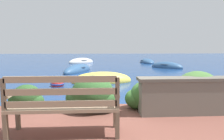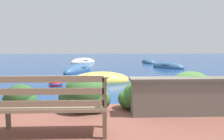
{
  "view_description": "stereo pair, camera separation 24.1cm",
  "coord_description": "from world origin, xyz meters",
  "views": [
    {
      "loc": [
        -0.19,
        -4.5,
        1.55
      ],
      "look_at": [
        0.47,
        6.83,
        0.22
      ],
      "focal_mm": 32.0,
      "sensor_mm": 36.0,
      "label": 1
    },
    {
      "loc": [
        0.05,
        -4.51,
        1.55
      ],
      "look_at": [
        0.47,
        6.83,
        0.22
      ],
      "focal_mm": 32.0,
      "sensor_mm": 36.0,
      "label": 2
    }
  ],
  "objects": [
    {
      "name": "ground_plane",
      "position": [
        0.0,
        0.0,
        0.0
      ],
      "size": [
        80.0,
        80.0,
        0.0
      ],
      "color": "navy"
    },
    {
      "name": "park_bench",
      "position": [
        -0.74,
        -1.6,
        0.71
      ],
      "size": [
        1.64,
        0.48,
        0.93
      ],
      "rotation": [
        0.0,
        0.0,
        -0.01
      ],
      "color": "brown",
      "rests_on": "patio_terrace"
    },
    {
      "name": "stone_wall",
      "position": [
        1.51,
        -0.75,
        0.59
      ],
      "size": [
        1.98,
        0.39,
        0.73
      ],
      "color": "#666056",
      "rests_on": "patio_terrace"
    },
    {
      "name": "hedge_clump_left",
      "position": [
        -1.78,
        -0.23,
        0.45
      ],
      "size": [
        0.77,
        0.56,
        0.53
      ],
      "color": "#284C23",
      "rests_on": "patio_terrace"
    },
    {
      "name": "hedge_clump_centre",
      "position": [
        -0.37,
        -0.45,
        0.54
      ],
      "size": [
        1.09,
        0.79,
        0.74
      ],
      "color": "#2D5628",
      "rests_on": "patio_terrace"
    },
    {
      "name": "hedge_clump_right",
      "position": [
        0.79,
        -0.4,
        0.49
      ],
      "size": [
        0.91,
        0.66,
        0.62
      ],
      "color": "#38662D",
      "rests_on": "patio_terrace"
    },
    {
      "name": "hedge_clump_far_right",
      "position": [
        1.85,
        -0.44,
        0.57
      ],
      "size": [
        1.2,
        0.86,
        0.81
      ],
      "color": "#426B33",
      "rests_on": "patio_terrace"
    },
    {
      "name": "rowboat_nearest",
      "position": [
        -0.13,
        4.11,
        0.07
      ],
      "size": [
        2.73,
        1.41,
        0.8
      ],
      "rotation": [
        0.0,
        0.0,
        3.26
      ],
      "color": "#DBC64C",
      "rests_on": "ground_plane"
    },
    {
      "name": "rowboat_mid",
      "position": [
        -1.6,
        7.94,
        0.07
      ],
      "size": [
        1.94,
        3.28,
        0.81
      ],
      "rotation": [
        0.0,
        0.0,
        4.36
      ],
      "color": "#2D517A",
      "rests_on": "ground_plane"
    },
    {
      "name": "rowboat_far",
      "position": [
        4.66,
        9.75,
        0.07
      ],
      "size": [
        2.4,
        2.36,
        0.79
      ],
      "rotation": [
        0.0,
        0.0,
        5.52
      ],
      "color": "#2D517A",
      "rests_on": "ground_plane"
    },
    {
      "name": "rowboat_outer",
      "position": [
        4.27,
        14.38,
        0.06
      ],
      "size": [
        1.31,
        2.84,
        0.71
      ],
      "rotation": [
        0.0,
        0.0,
        1.63
      ],
      "color": "#2D517A",
      "rests_on": "ground_plane"
    },
    {
      "name": "rowboat_distant",
      "position": [
        -2.01,
        14.57,
        0.07
      ],
      "size": [
        2.77,
        2.55,
        0.85
      ],
      "rotation": [
        0.0,
        0.0,
        3.82
      ],
      "color": "silver",
      "rests_on": "ground_plane"
    },
    {
      "name": "mooring_buoy",
      "position": [
        -1.89,
        3.35,
        0.09
      ],
      "size": [
        0.55,
        0.55,
        0.5
      ],
      "color": "red",
      "rests_on": "ground_plane"
    }
  ]
}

